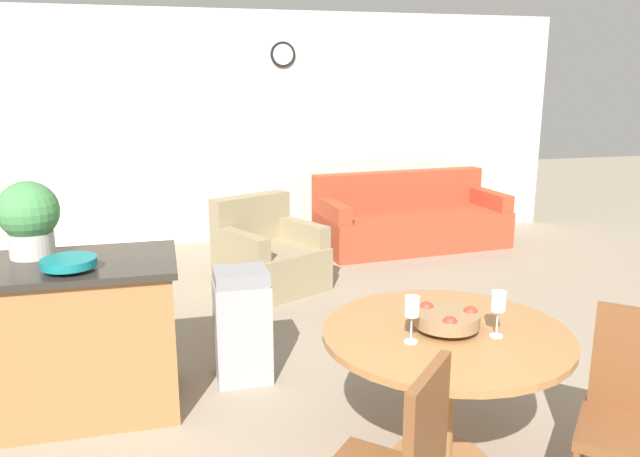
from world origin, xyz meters
TOP-DOWN VIEW (x-y plane):
  - wall_back at (0.00, 6.01)m, footprint 8.00×0.09m
  - dining_table at (0.36, 1.15)m, footprint 1.20×1.20m
  - dining_chair_near_right at (1.02, 0.64)m, footprint 0.59×0.59m
  - fruit_bowl at (0.36, 1.15)m, footprint 0.31×0.31m
  - wine_glass_left at (0.14, 1.07)m, footprint 0.07×0.07m
  - wine_glass_right at (0.56, 1.03)m, footprint 0.07×0.07m
  - kitchen_island at (-1.58, 2.22)m, footprint 1.40×0.73m
  - teal_bowl at (-1.45, 2.04)m, footprint 0.29×0.29m
  - potted_plant at (-1.69, 2.39)m, footprint 0.34×0.34m
  - trash_bin at (-0.48, 2.38)m, footprint 0.35×0.31m
  - couch at (1.87, 5.27)m, footprint 2.24×1.11m
  - armchair at (-0.01, 4.17)m, footprint 1.10×1.10m

SIDE VIEW (x-z plane):
  - couch at x=1.87m, z-range -0.13..0.71m
  - armchair at x=-0.01m, z-range -0.14..0.71m
  - trash_bin at x=-0.48m, z-range 0.00..0.75m
  - kitchen_island at x=-1.58m, z-range 0.00..0.92m
  - dining_chair_near_right at x=1.02m, z-range 0.04..0.99m
  - dining_table at x=0.36m, z-range 0.21..0.95m
  - fruit_bowl at x=0.36m, z-range 0.75..0.87m
  - wine_glass_left at x=0.14m, z-range 0.80..1.03m
  - wine_glass_right at x=0.56m, z-range 0.80..1.03m
  - teal_bowl at x=-1.45m, z-range 0.93..1.00m
  - potted_plant at x=-1.69m, z-range 0.94..1.38m
  - wall_back at x=0.00m, z-range 0.00..2.70m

